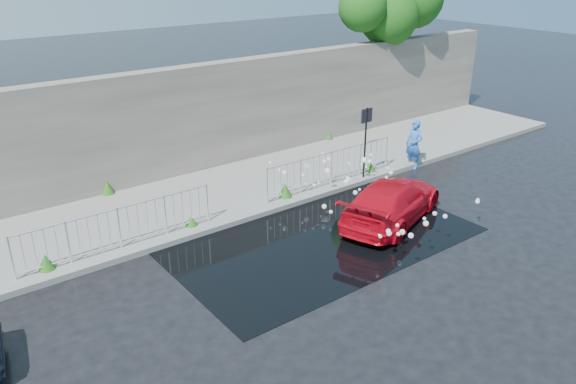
% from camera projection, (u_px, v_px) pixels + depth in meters
% --- Properties ---
extents(ground, '(90.00, 90.00, 0.00)m').
position_uv_depth(ground, '(329.00, 257.00, 13.97)').
color(ground, black).
rests_on(ground, ground).
extents(pavement, '(30.00, 4.00, 0.15)m').
position_uv_depth(pavement, '(224.00, 192.00, 17.60)').
color(pavement, gray).
rests_on(pavement, ground).
extents(curb, '(30.00, 0.25, 0.16)m').
position_uv_depth(curb, '(260.00, 213.00, 16.13)').
color(curb, gray).
rests_on(curb, ground).
extents(retaining_wall, '(30.00, 0.60, 3.50)m').
position_uv_depth(retaining_wall, '(187.00, 120.00, 18.49)').
color(retaining_wall, '#565049').
rests_on(retaining_wall, pavement).
extents(puddle, '(8.00, 5.00, 0.01)m').
position_uv_depth(puddle, '(318.00, 237.00, 14.98)').
color(puddle, black).
rests_on(puddle, ground).
extents(sign_post, '(0.45, 0.06, 2.50)m').
position_uv_depth(sign_post, '(366.00, 132.00, 17.89)').
color(sign_post, black).
rests_on(sign_post, ground).
extents(tree, '(5.18, 2.45, 6.42)m').
position_uv_depth(tree, '(394.00, 8.00, 22.92)').
color(tree, '#332114').
rests_on(tree, ground).
extents(railing_left, '(5.05, 0.05, 1.10)m').
position_uv_depth(railing_left, '(119.00, 227.00, 13.91)').
color(railing_left, silver).
rests_on(railing_left, pavement).
extents(railing_right, '(5.05, 0.05, 1.10)m').
position_uv_depth(railing_right, '(331.00, 166.00, 17.80)').
color(railing_right, silver).
rests_on(railing_right, pavement).
extents(weeds, '(12.17, 3.93, 0.43)m').
position_uv_depth(weeds, '(222.00, 192.00, 16.92)').
color(weeds, '#134814').
rests_on(weeds, pavement).
extents(water_spray, '(3.66, 5.74, 1.00)m').
position_uv_depth(water_spray, '(364.00, 190.00, 16.20)').
color(water_spray, white).
rests_on(water_spray, ground).
extents(red_car, '(4.42, 2.95, 1.19)m').
position_uv_depth(red_car, '(392.00, 201.00, 15.67)').
color(red_car, red).
rests_on(red_car, ground).
extents(person, '(0.50, 0.68, 1.71)m').
position_uv_depth(person, '(414.00, 144.00, 19.44)').
color(person, blue).
rests_on(person, ground).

